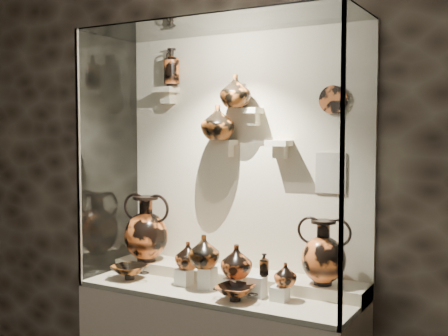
# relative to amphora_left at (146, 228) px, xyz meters

# --- Properties ---
(wall_back) EXTENTS (5.00, 0.02, 3.20)m
(wall_back) POSITION_rel_amphora_left_xyz_m (0.63, 0.21, 0.48)
(wall_back) COLOR black
(wall_back) RESTS_ON ground
(front_tier) EXTENTS (1.68, 0.58, 0.03)m
(front_tier) POSITION_rel_amphora_left_xyz_m (0.63, -0.11, -0.31)
(front_tier) COLOR beige
(front_tier) RESTS_ON plinth
(rear_tier) EXTENTS (1.70, 0.25, 0.10)m
(rear_tier) POSITION_rel_amphora_left_xyz_m (0.63, 0.06, -0.27)
(rear_tier) COLOR beige
(rear_tier) RESTS_ON plinth
(back_panel) EXTENTS (1.70, 0.03, 1.60)m
(back_panel) POSITION_rel_amphora_left_xyz_m (0.63, 0.20, 0.48)
(back_panel) COLOR beige
(back_panel) RESTS_ON plinth
(glass_front) EXTENTS (1.70, 0.01, 1.60)m
(glass_front) POSITION_rel_amphora_left_xyz_m (0.63, -0.41, 0.48)
(glass_front) COLOR white
(glass_front) RESTS_ON plinth
(glass_left) EXTENTS (0.01, 0.60, 1.60)m
(glass_left) POSITION_rel_amphora_left_xyz_m (-0.22, -0.11, 0.48)
(glass_left) COLOR white
(glass_left) RESTS_ON plinth
(glass_right) EXTENTS (0.01, 0.60, 1.60)m
(glass_right) POSITION_rel_amphora_left_xyz_m (1.48, -0.11, 0.48)
(glass_right) COLOR white
(glass_right) RESTS_ON plinth
(glass_top) EXTENTS (1.70, 0.60, 0.01)m
(glass_top) POSITION_rel_amphora_left_xyz_m (0.63, -0.11, 1.28)
(glass_top) COLOR white
(glass_top) RESTS_ON back_panel
(frame_post_left) EXTENTS (0.02, 0.02, 1.60)m
(frame_post_left) POSITION_rel_amphora_left_xyz_m (-0.21, -0.40, 0.48)
(frame_post_left) COLOR gray
(frame_post_left) RESTS_ON plinth
(frame_post_right) EXTENTS (0.02, 0.02, 1.60)m
(frame_post_right) POSITION_rel_amphora_left_xyz_m (1.47, -0.40, 0.48)
(frame_post_right) COLOR gray
(frame_post_right) RESTS_ON plinth
(pedestal_a) EXTENTS (0.09, 0.09, 0.10)m
(pedestal_a) POSITION_rel_amphora_left_xyz_m (0.41, -0.16, -0.24)
(pedestal_a) COLOR silver
(pedestal_a) RESTS_ON front_tier
(pedestal_b) EXTENTS (0.09, 0.09, 0.13)m
(pedestal_b) POSITION_rel_amphora_left_xyz_m (0.58, -0.16, -0.23)
(pedestal_b) COLOR silver
(pedestal_b) RESTS_ON front_tier
(pedestal_c) EXTENTS (0.09, 0.09, 0.09)m
(pedestal_c) POSITION_rel_amphora_left_xyz_m (0.75, -0.16, -0.25)
(pedestal_c) COLOR silver
(pedestal_c) RESTS_ON front_tier
(pedestal_d) EXTENTS (0.09, 0.09, 0.12)m
(pedestal_d) POSITION_rel_amphora_left_xyz_m (0.91, -0.16, -0.23)
(pedestal_d) COLOR silver
(pedestal_d) RESTS_ON front_tier
(pedestal_e) EXTENTS (0.09, 0.09, 0.08)m
(pedestal_e) POSITION_rel_amphora_left_xyz_m (1.05, -0.16, -0.25)
(pedestal_e) COLOR silver
(pedestal_e) RESTS_ON front_tier
(bracket_ul) EXTENTS (0.14, 0.12, 0.04)m
(bracket_ul) POSITION_rel_amphora_left_xyz_m (0.08, 0.13, 0.93)
(bracket_ul) COLOR beige
(bracket_ul) RESTS_ON back_panel
(bracket_ca) EXTENTS (0.14, 0.12, 0.04)m
(bracket_ca) POSITION_rel_amphora_left_xyz_m (0.53, 0.13, 0.58)
(bracket_ca) COLOR beige
(bracket_ca) RESTS_ON back_panel
(bracket_cb) EXTENTS (0.10, 0.12, 0.04)m
(bracket_cb) POSITION_rel_amphora_left_xyz_m (0.73, 0.13, 0.78)
(bracket_cb) COLOR beige
(bracket_cb) RESTS_ON back_panel
(bracket_cc) EXTENTS (0.14, 0.12, 0.04)m
(bracket_cc) POSITION_rel_amphora_left_xyz_m (0.91, 0.13, 0.58)
(bracket_cc) COLOR beige
(bracket_cc) RESTS_ON back_panel
(amphora_left) EXTENTS (0.38, 0.38, 0.44)m
(amphora_left) POSITION_rel_amphora_left_xyz_m (0.00, 0.00, 0.00)
(amphora_left) COLOR #CE5F27
(amphora_left) RESTS_ON rear_tier
(amphora_right) EXTENTS (0.39, 0.39, 0.37)m
(amphora_right) POSITION_rel_amphora_left_xyz_m (1.23, 0.03, -0.03)
(amphora_right) COLOR #CE5F27
(amphora_right) RESTS_ON rear_tier
(jug_a) EXTENTS (0.18, 0.18, 0.17)m
(jug_a) POSITION_rel_amphora_left_xyz_m (0.43, -0.15, -0.11)
(jug_a) COLOR #CE5F27
(jug_a) RESTS_ON pedestal_a
(jug_b) EXTENTS (0.20, 0.20, 0.20)m
(jug_b) POSITION_rel_amphora_left_xyz_m (0.56, -0.18, -0.06)
(jug_b) COLOR #974A1A
(jug_b) RESTS_ON pedestal_b
(jug_c) EXTENTS (0.22, 0.22, 0.19)m
(jug_c) POSITION_rel_amphora_left_xyz_m (0.77, -0.15, -0.10)
(jug_c) COLOR #CE5F27
(jug_c) RESTS_ON pedestal_c
(jug_e) EXTENTS (0.15, 0.15, 0.13)m
(jug_e) POSITION_rel_amphora_left_xyz_m (1.08, -0.15, -0.14)
(jug_e) COLOR #CE5F27
(jug_e) RESTS_ON pedestal_e
(lekythos_small) EXTENTS (0.08, 0.08, 0.15)m
(lekythos_small) POSITION_rel_amphora_left_xyz_m (0.95, -0.15, -0.10)
(lekythos_small) COLOR #974A1A
(lekythos_small) RESTS_ON pedestal_d
(kylix_left) EXTENTS (0.31, 0.28, 0.11)m
(kylix_left) POSITION_rel_amphora_left_xyz_m (0.04, -0.22, -0.23)
(kylix_left) COLOR #974A1A
(kylix_left) RESTS_ON front_tier
(kylix_right) EXTENTS (0.31, 0.28, 0.11)m
(kylix_right) POSITION_rel_amphora_left_xyz_m (0.84, -0.29, -0.24)
(kylix_right) COLOR #CE5F27
(kylix_right) RESTS_ON front_tier
(lekythos_tall) EXTENTS (0.15, 0.15, 0.29)m
(lekythos_tall) POSITION_rel_amphora_left_xyz_m (0.13, 0.12, 1.09)
(lekythos_tall) COLOR #CE5F27
(lekythos_tall) RESTS_ON bracket_ul
(ovoid_vase_a) EXTENTS (0.22, 0.22, 0.22)m
(ovoid_vase_a) POSITION_rel_amphora_left_xyz_m (0.51, 0.07, 0.71)
(ovoid_vase_a) COLOR #974A1A
(ovoid_vase_a) RESTS_ON bracket_ca
(ovoid_vase_b) EXTENTS (0.26, 0.26, 0.20)m
(ovoid_vase_b) POSITION_rel_amphora_left_xyz_m (0.64, 0.08, 0.90)
(ovoid_vase_b) COLOR #974A1A
(ovoid_vase_b) RESTS_ON bracket_cb
(wall_plate) EXTENTS (0.17, 0.02, 0.17)m
(wall_plate) POSITION_rel_amphora_left_xyz_m (1.23, 0.17, 0.83)
(wall_plate) COLOR #AF5022
(wall_plate) RESTS_ON back_panel
(info_placard) EXTENTS (0.18, 0.01, 0.24)m
(info_placard) POSITION_rel_amphora_left_xyz_m (1.22, 0.18, 0.41)
(info_placard) COLOR beige
(info_placard) RESTS_ON back_panel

